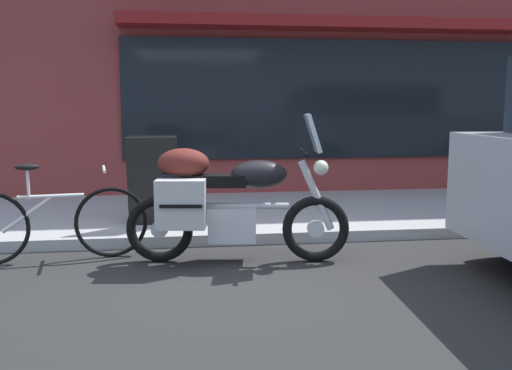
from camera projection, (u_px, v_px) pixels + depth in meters
The scene contains 4 objects.
ground_plane at pixel (225, 275), 4.88m from camera, with size 80.00×80.00×0.00m, color #292929.
touring_motorcycle at pixel (223, 200), 5.18m from camera, with size 2.09×0.64×1.39m.
parked_bicycle at pixel (52, 222), 5.25m from camera, with size 1.75×0.48×0.94m.
sandwich_board_sign at pixel (153, 180), 6.31m from camera, with size 0.55×0.43×1.00m.
Camera 1 is at (-0.35, -4.71, 1.48)m, focal length 39.28 mm.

